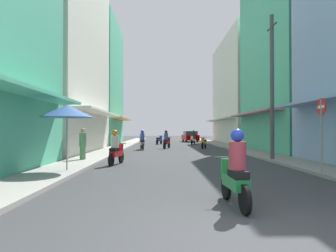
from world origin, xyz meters
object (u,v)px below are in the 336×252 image
Objects in this scene: parked_car at (190,136)px; utility_pole at (272,86)px; vendor_umbrella at (67,111)px; motorbike_orange at (204,143)px; motorbike_silver at (142,141)px; motorbike_maroon at (167,140)px; street_sign_no_entry at (321,125)px; pedestrian_foreground at (83,145)px; motorbike_red at (116,149)px; motorbike_green at (235,172)px; motorbike_white at (193,138)px; motorbike_blue at (159,140)px.

utility_pole is (1.69, -25.49, 3.02)m from parked_car.
motorbike_orange is at bearing 63.93° from vendor_umbrella.
motorbike_silver and motorbike_maroon have the same top height.
pedestrian_foreground is at bearing 152.70° from street_sign_no_entry.
motorbike_red is 1.07× the size of pedestrian_foreground.
motorbike_maroon is 11.38m from pedestrian_foreground.
motorbike_green is 0.43× the size of parked_car.
parked_car is (5.88, 26.79, 0.04)m from motorbike_red.
motorbike_white is at bearing 67.52° from motorbike_maroon.
motorbike_green is 0.25× the size of utility_pole.
motorbike_maroon reaches higher than motorbike_blue.
motorbike_green is 34.31m from parked_car.
motorbike_maroon is at bearing 67.72° from pedestrian_foreground.
pedestrian_foreground is at bearing -101.28° from motorbike_blue.
motorbike_silver reaches higher than motorbike_blue.
parked_car is 26.61m from pedestrian_foreground.
motorbike_red is 2.29m from pedestrian_foreground.
vendor_umbrella reaches higher than motorbike_silver.
vendor_umbrella is 0.93× the size of street_sign_no_entry.
motorbike_blue is at bearing 81.97° from vendor_umbrella.
utility_pole reaches higher than motorbike_maroon.
motorbike_blue is at bearing 93.76° from motorbike_green.
motorbike_blue is 0.96× the size of motorbike_silver.
motorbike_orange is 15.29m from parked_car.
motorbike_red is 1.03× the size of motorbike_maroon.
vendor_umbrella is at bearing -98.03° from motorbike_blue.
street_sign_no_entry is (1.99, -22.65, 1.01)m from motorbike_white.
utility_pole reaches higher than vendor_umbrella.
vendor_umbrella is at bearing -116.07° from motorbike_orange.
parked_car is 1.60× the size of street_sign_no_entry.
vendor_umbrella is 0.34× the size of utility_pole.
utility_pole is at bearing -64.18° from motorbike_maroon.
vendor_umbrella is 8.88m from street_sign_no_entry.
parked_car is at bearing 60.59° from motorbike_blue.
utility_pole reaches higher than motorbike_green.
pedestrian_foreground reaches higher than motorbike_green.
motorbike_red is at bearing -92.61° from motorbike_silver.
motorbike_orange is 0.70× the size of vendor_umbrella.
motorbike_maroon is (1.99, 1.56, 0.00)m from motorbike_silver.
utility_pole reaches higher than motorbike_silver.
street_sign_no_entry is (3.93, 3.96, 1.01)m from motorbike_green.
vendor_umbrella is (-3.13, -22.17, 1.74)m from motorbike_blue.
motorbike_blue is at bearing 81.94° from motorbike_silver.
motorbike_blue is 0.99× the size of motorbike_maroon.
motorbike_red and motorbike_white have the same top height.
motorbike_maroon is at bearing 78.28° from motorbike_red.
vendor_umbrella is at bearing -103.81° from parked_car.
motorbike_green is (3.07, -17.75, 0.00)m from motorbike_silver.
motorbike_silver is 9.27m from pedestrian_foreground.
parked_car is 30.33m from street_sign_no_entry.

